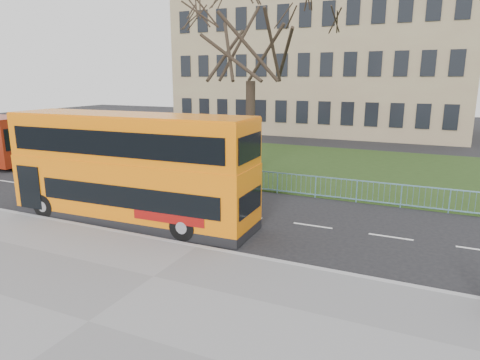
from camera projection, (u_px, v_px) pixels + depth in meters
name	position (u px, v px, depth m)	size (l,w,h in m)	color
ground	(218.00, 235.00, 16.28)	(120.00, 120.00, 0.00)	black
pavement	(89.00, 323.00, 10.30)	(80.00, 10.50, 0.12)	slate
kerb	(198.00, 247.00, 14.89)	(80.00, 0.20, 0.14)	#969598
grass_verge	(316.00, 165.00, 28.90)	(80.00, 15.40, 0.08)	#1E3212
guard_railing	(277.00, 183.00, 21.98)	(40.00, 0.12, 1.10)	#6AA1BD
bare_tree	(251.00, 62.00, 24.76)	(9.25, 9.25, 13.21)	black
civic_building	(323.00, 66.00, 47.58)	(30.00, 15.00, 14.00)	#8F775B
yellow_bus	(130.00, 166.00, 17.31)	(10.51, 2.83, 4.37)	orange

